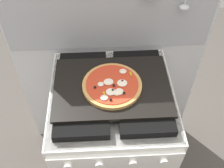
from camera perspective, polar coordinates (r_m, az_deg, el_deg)
kitchen_backsplash at (r=1.59m, az=-0.59°, el=5.66°), size 1.10×0.09×1.55m
stove at (r=1.64m, az=0.00°, el=-11.16°), size 0.60×0.64×0.90m
baking_tray at (r=1.27m, az=0.00°, el=-0.54°), size 0.54×0.38×0.02m
pizza_left at (r=1.25m, az=0.06°, el=-0.25°), size 0.27×0.27×0.03m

